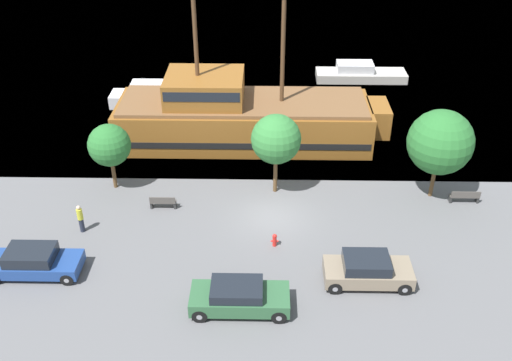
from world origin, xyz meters
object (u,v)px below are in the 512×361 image
object	(u,v)px
parked_car_curb_mid	(34,262)
parked_car_curb_rear	(367,270)
parked_car_curb_front	(239,297)
fire_hydrant	(275,240)
moored_boat_outer	(359,74)
bench_promenade_east	(163,202)
pedestrian_walking_near	(81,218)
bench_promenade_west	(465,196)
pirate_ship	(241,117)
moored_boat_dockside	(158,97)

from	to	relation	value
parked_car_curb_mid	parked_car_curb_rear	bearing A→B (deg)	-1.26
parked_car_curb_front	fire_hydrant	bearing A→B (deg)	70.35
parked_car_curb_mid	parked_car_curb_rear	world-z (taller)	parked_car_curb_rear
moored_boat_outer	fire_hydrant	world-z (taller)	moored_boat_outer
bench_promenade_east	pedestrian_walking_near	distance (m)	4.80
pedestrian_walking_near	parked_car_curb_rear	bearing A→B (deg)	-14.26
fire_hydrant	pedestrian_walking_near	size ratio (longest dim) A/B	0.44
bench_promenade_west	parked_car_curb_rear	bearing A→B (deg)	-134.05
moored_boat_outer	parked_car_curb_rear	size ratio (longest dim) A/B	1.82
moored_boat_outer	bench_promenade_east	world-z (taller)	moored_boat_outer
fire_hydrant	pedestrian_walking_near	world-z (taller)	pedestrian_walking_near
moored_boat_outer	parked_car_curb_front	distance (m)	29.85
pirate_ship	moored_boat_outer	size ratio (longest dim) A/B	2.40
moored_boat_outer	bench_promenade_west	size ratio (longest dim) A/B	4.52
bench_promenade_east	pedestrian_walking_near	bearing A→B (deg)	-151.00
pirate_ship	bench_promenade_east	bearing A→B (deg)	-116.53
moored_boat_dockside	parked_car_curb_rear	world-z (taller)	moored_boat_dockside
bench_promenade_east	parked_car_curb_front	bearing A→B (deg)	-59.18
parked_car_curb_front	parked_car_curb_mid	bearing A→B (deg)	167.40
pirate_ship	pedestrian_walking_near	bearing A→B (deg)	-127.80
pirate_ship	moored_boat_outer	bearing A→B (deg)	49.11
parked_car_curb_front	parked_car_curb_rear	world-z (taller)	parked_car_curb_rear
bench_promenade_east	bench_promenade_west	size ratio (longest dim) A/B	0.87
moored_boat_outer	parked_car_curb_mid	bearing A→B (deg)	-127.38
moored_boat_dockside	bench_promenade_east	world-z (taller)	moored_boat_dockside
moored_boat_dockside	pedestrian_walking_near	size ratio (longest dim) A/B	4.54
bench_promenade_west	pedestrian_walking_near	size ratio (longest dim) A/B	1.01
bench_promenade_west	bench_promenade_east	bearing A→B (deg)	-177.04
parked_car_curb_rear	fire_hydrant	xyz separation A→B (m)	(-4.54, 2.79, -0.35)
moored_boat_outer	parked_car_curb_rear	xyz separation A→B (m)	(-3.17, -26.36, 0.18)
moored_boat_dockside	fire_hydrant	bearing A→B (deg)	-62.69
pirate_ship	pedestrian_walking_near	world-z (taller)	pirate_ship
pedestrian_walking_near	moored_boat_outer	bearing A→B (deg)	50.58
parked_car_curb_mid	bench_promenade_east	xyz separation A→B (m)	(5.57, 5.84, -0.30)
moored_boat_dockside	bench_promenade_west	size ratio (longest dim) A/B	4.48
parked_car_curb_mid	pedestrian_walking_near	distance (m)	3.79
bench_promenade_east	bench_promenade_west	bearing A→B (deg)	2.96
moored_boat_outer	bench_promenade_west	world-z (taller)	moored_boat_outer
bench_promenade_east	pirate_ship	bearing A→B (deg)	63.47
moored_boat_dockside	parked_car_curb_rear	size ratio (longest dim) A/B	1.80
bench_promenade_east	pedestrian_walking_near	size ratio (longest dim) A/B	0.89
parked_car_curb_front	pedestrian_walking_near	distance (m)	10.78
parked_car_curb_rear	fire_hydrant	world-z (taller)	parked_car_curb_rear
parked_car_curb_mid	bench_promenade_west	xyz separation A→B (m)	(23.60, 6.77, -0.29)
parked_car_curb_front	bench_promenade_east	world-z (taller)	parked_car_curb_front
parked_car_curb_rear	bench_promenade_west	xyz separation A→B (m)	(6.90, 7.14, -0.32)
pirate_ship	moored_boat_dockside	world-z (taller)	pirate_ship
parked_car_curb_mid	bench_promenade_west	size ratio (longest dim) A/B	2.62
parked_car_curb_front	bench_promenade_east	bearing A→B (deg)	120.82
parked_car_curb_mid	bench_promenade_east	distance (m)	8.07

